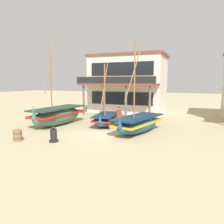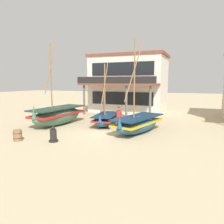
{
  "view_description": "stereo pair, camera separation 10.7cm",
  "coord_description": "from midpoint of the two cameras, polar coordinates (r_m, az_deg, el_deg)",
  "views": [
    {
      "loc": [
        6.02,
        -13.71,
        3.65
      ],
      "look_at": [
        0.0,
        1.0,
        1.4
      ],
      "focal_mm": 34.37,
      "sensor_mm": 36.0,
      "label": 1
    },
    {
      "loc": [
        6.11,
        -13.66,
        3.65
      ],
      "look_at": [
        0.0,
        1.0,
        1.4
      ],
      "focal_mm": 34.37,
      "sensor_mm": 36.0,
      "label": 2
    }
  ],
  "objects": [
    {
      "name": "ground_plane",
      "position": [
        15.41,
        -1.24,
        -5.64
      ],
      "size": [
        120.0,
        120.0,
        0.0
      ],
      "primitive_type": "plane",
      "color": "tan"
    },
    {
      "name": "fishing_boat_near_left",
      "position": [
        15.57,
        7.12,
        -3.07
      ],
      "size": [
        2.9,
        5.16,
        6.64
      ],
      "color": "#23517A",
      "rests_on": "ground"
    },
    {
      "name": "fishing_boat_centre_large",
      "position": [
        18.78,
        -14.03,
        -0.83
      ],
      "size": [
        2.27,
        5.63,
        7.07
      ],
      "color": "#427056",
      "rests_on": "ground"
    },
    {
      "name": "fishing_boat_far_right",
      "position": [
        18.01,
        -1.35,
        -1.88
      ],
      "size": [
        2.21,
        4.18,
        5.27
      ],
      "color": "#23517A",
      "rests_on": "ground"
    },
    {
      "name": "fisherman_by_hull",
      "position": [
        16.86,
        2.03,
        -1.56
      ],
      "size": [
        0.42,
        0.38,
        1.68
      ],
      "color": "#33333D",
      "rests_on": "ground"
    },
    {
      "name": "capstan_winch",
      "position": [
        13.64,
        -15.11,
        -6.06
      ],
      "size": [
        0.58,
        0.58,
        0.97
      ],
      "color": "black",
      "rests_on": "ground"
    },
    {
      "name": "wooden_barrel",
      "position": [
        14.59,
        -23.62,
        -5.69
      ],
      "size": [
        0.56,
        0.56,
        0.7
      ],
      "color": "olive",
      "rests_on": "ground"
    },
    {
      "name": "harbor_building_main",
      "position": [
        26.56,
        4.56,
        7.55
      ],
      "size": [
        8.99,
        7.62,
        6.85
      ],
      "color": "silver",
      "rests_on": "ground"
    }
  ]
}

